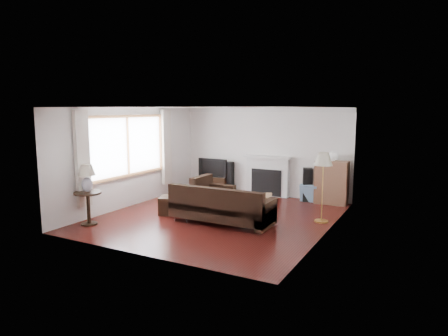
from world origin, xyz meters
The scene contains 17 objects.
room centered at (0.00, 0.00, 1.25)m, with size 5.10×5.60×2.54m.
window centered at (-2.45, -0.20, 1.55)m, with size 0.12×2.74×1.54m, color brown.
curtain_near centered at (-2.40, -1.72, 1.40)m, with size 0.10×0.35×2.10m, color silver.
curtain_far centered at (-2.40, 1.32, 1.40)m, with size 0.10×0.35×2.10m, color silver.
fireplace centered at (0.15, 2.64, 0.57)m, with size 1.40×0.26×1.15m, color white.
tv_stand centered at (-1.50, 2.50, 0.23)m, with size 0.91×0.41×0.45m, color black.
television centered at (-1.50, 2.50, 0.73)m, with size 0.95×0.12×0.55m, color black.
speaker_left centered at (-1.05, 2.55, 0.45)m, with size 0.25×0.30×0.91m, color black.
speaker_right centered at (1.35, 2.54, 0.45)m, with size 0.25×0.30×0.89m, color black.
bookshelf centered at (1.99, 2.52, 0.57)m, with size 0.82×0.39×1.13m, color brown.
globe_lamp centered at (1.99, 2.52, 1.26)m, with size 0.25×0.25×0.25m, color white.
sectional_sofa centered at (0.33, -0.42, 0.39)m, with size 2.42×1.77×0.78m, color black.
coffee_table centered at (0.42, 0.84, 0.21)m, with size 1.06×0.58×0.41m, color #956F47.
footstool centered at (-1.11, -0.30, 0.21)m, with size 0.50×0.50×0.42m, color black.
floor_lamp centered at (2.21, 0.72, 0.77)m, with size 0.40×0.40×1.54m, color gold.
side_table centered at (-2.15, -1.85, 0.36)m, with size 0.57×0.57×0.72m, color black.
table_lamp centered at (-2.15, -1.85, 1.01)m, with size 0.36×0.36×0.59m, color silver.
Camera 1 is at (4.35, -7.82, 2.47)m, focal length 32.00 mm.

